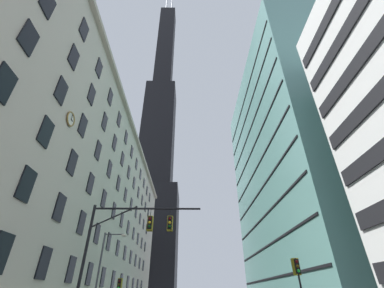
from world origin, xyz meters
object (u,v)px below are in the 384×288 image
at_px(traffic_light_far_left, 119,286).
at_px(street_lamppost, 103,265).
at_px(traffic_light_near_right, 297,271).
at_px(traffic_signal_mast, 132,236).

xyz_separation_m(traffic_light_far_left, street_lamppost, (-1.41, -1.41, 1.73)).
distance_m(traffic_light_near_right, traffic_light_far_left, 16.36).
bearing_deg(traffic_light_far_left, traffic_light_near_right, -31.91).
relative_size(traffic_light_near_right, traffic_light_far_left, 1.23).
bearing_deg(traffic_light_near_right, traffic_light_far_left, 148.09).
xyz_separation_m(traffic_light_near_right, street_lamppost, (-15.29, 7.23, 1.09)).
height_order(traffic_signal_mast, traffic_light_far_left, traffic_signal_mast).
distance_m(traffic_signal_mast, traffic_light_far_left, 9.61).
bearing_deg(traffic_light_far_left, traffic_signal_mast, -73.70).
distance_m(traffic_light_near_right, street_lamppost, 16.94).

